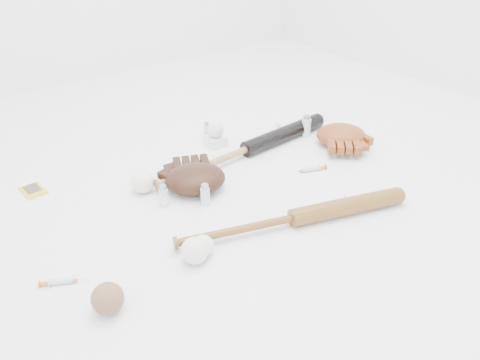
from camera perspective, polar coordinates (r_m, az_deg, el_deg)
bat_dark at (r=1.89m, az=0.87°, el=3.81°), size 0.90×0.13×0.07m
bat_wood at (r=1.50m, az=6.55°, el=-4.61°), size 0.80×0.30×0.06m
glove_dark at (r=1.67m, az=-5.46°, el=0.20°), size 0.34×0.34×0.09m
glove_tan at (r=2.02m, az=12.24°, el=5.37°), size 0.35×0.35×0.09m
trading_card at (r=1.83m, az=-23.90°, el=-1.19°), size 0.08×0.10×0.01m
pedestal at (r=1.98m, az=-2.96°, el=4.76°), size 0.07×0.07×0.04m
baseball_on_pedestal at (r=1.96m, az=-3.00°, el=6.20°), size 0.07×0.07×0.07m
baseball_left at (r=1.38m, az=-4.56°, el=-8.01°), size 0.07×0.07×0.07m
baseball_upper at (r=1.69m, az=-11.80°, el=-0.23°), size 0.08×0.08×0.08m
baseball_mid at (r=1.35m, az=-5.55°, el=-8.56°), size 0.08×0.08×0.08m
baseball_aged at (r=1.25m, az=-15.84°, el=-13.72°), size 0.08×0.08×0.08m
syringe_0 at (r=1.39m, az=-20.93°, el=-11.50°), size 0.13×0.09×0.02m
syringe_1 at (r=1.81m, az=8.61°, el=1.31°), size 0.15×0.08×0.02m
syringe_2 at (r=2.14m, az=5.01°, el=6.47°), size 0.06×0.14×0.02m
syringe_3 at (r=1.66m, az=14.40°, el=-2.60°), size 0.07×0.13×0.02m
vial_0 at (r=2.06m, az=-4.10°, el=6.17°), size 0.03×0.03×0.07m
vial_1 at (r=2.02m, az=-2.69°, el=5.59°), size 0.02×0.02×0.06m
vial_2 at (r=1.59m, az=-4.28°, el=-1.77°), size 0.03×0.03×0.08m
vial_3 at (r=2.08m, az=8.07°, el=6.58°), size 0.04×0.04×0.09m
vial_4 at (r=1.60m, az=-9.31°, el=-1.87°), size 0.03×0.03×0.08m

